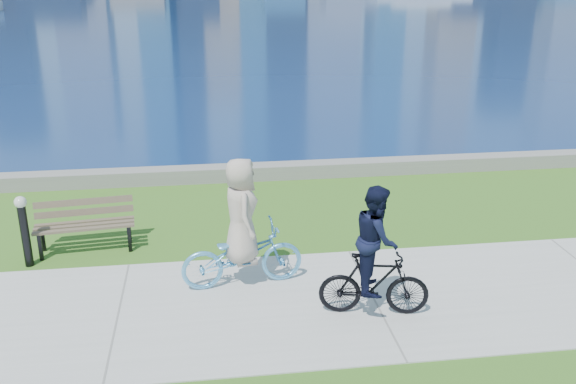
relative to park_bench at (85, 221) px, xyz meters
name	(u,v)px	position (x,y,z in m)	size (l,w,h in m)	color
ground	(373,299)	(4.83, -2.57, -0.56)	(320.00, 320.00, 0.00)	#325F19
concrete_path	(373,299)	(4.83, -2.57, -0.55)	(80.00, 3.50, 0.02)	#ACACA7
seawall	(309,170)	(4.83, 3.63, -0.39)	(90.00, 0.50, 0.35)	slate
bay_water	(218,3)	(4.83, 69.43, -0.56)	(320.00, 131.00, 0.01)	#0C234F
park_bench	(85,221)	(0.00, 0.00, 0.00)	(1.84, 0.79, 0.92)	black
bollard_lamp	(24,227)	(-0.91, -0.58, 0.19)	(0.21, 0.21, 1.31)	black
cyclist_woman	(242,239)	(2.79, -1.81, 0.27)	(0.94, 2.09, 2.19)	#5CADE1
cyclist_man	(375,262)	(4.70, -3.02, 0.33)	(0.79, 1.72, 2.07)	black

